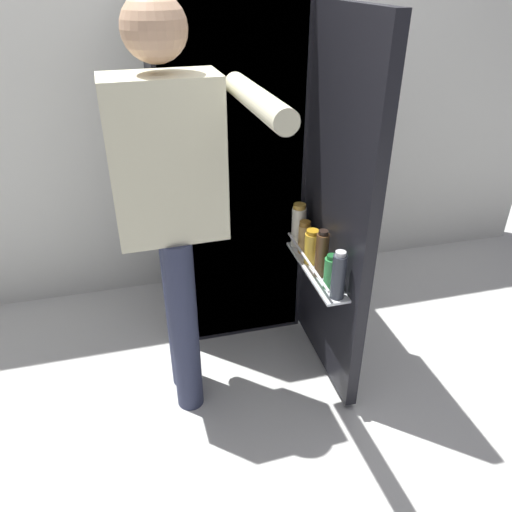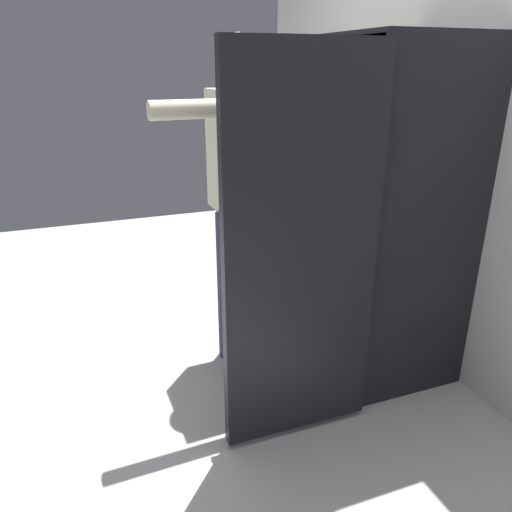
# 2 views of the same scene
# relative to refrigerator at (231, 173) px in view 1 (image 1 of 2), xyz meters

# --- Properties ---
(ground_plane) EXTENTS (6.49, 6.49, 0.00)m
(ground_plane) POSITION_rel_refrigerator_xyz_m (-0.03, -0.51, -0.85)
(ground_plane) COLOR silver
(kitchen_wall) EXTENTS (4.40, 0.10, 2.42)m
(kitchen_wall) POSITION_rel_refrigerator_xyz_m (-0.03, 0.42, 0.37)
(kitchen_wall) COLOR silver
(kitchen_wall) RESTS_ON ground_plane
(refrigerator) EXTENTS (0.73, 1.29, 1.70)m
(refrigerator) POSITION_rel_refrigerator_xyz_m (0.00, 0.00, 0.00)
(refrigerator) COLOR black
(refrigerator) RESTS_ON ground_plane
(person) EXTENTS (0.55, 0.73, 1.70)m
(person) POSITION_rel_refrigerator_xyz_m (-0.36, -0.61, 0.18)
(person) COLOR #2D334C
(person) RESTS_ON ground_plane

